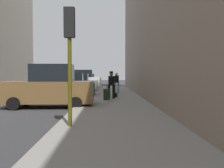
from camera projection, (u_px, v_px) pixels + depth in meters
name	position (u px, v px, depth m)	size (l,w,h in m)	color
sidewalk	(114.00, 107.00, 12.82)	(4.00, 40.00, 0.15)	gray
parked_bronze_suv	(50.00, 88.00, 12.95)	(4.62, 2.11, 2.25)	brown
parked_dark_green_sedan	(68.00, 86.00, 19.23)	(4.26, 2.18, 1.79)	#193828
parked_gray_coupe	(77.00, 83.00, 24.60)	(4.22, 2.09, 1.79)	slate
parked_white_van	(82.00, 80.00, 29.95)	(4.65, 2.16, 2.25)	silver
parked_silver_sedan	(86.00, 80.00, 35.82)	(4.23, 2.12, 1.79)	#B7BABF
fire_hydrant	(90.00, 92.00, 17.28)	(0.42, 0.22, 0.70)	red
traffic_light	(70.00, 41.00, 7.55)	(0.32, 0.32, 3.60)	#514C0F
pedestrian_with_fedora	(111.00, 83.00, 16.27)	(0.53, 0.48, 1.78)	black
pedestrian_in_jeans	(117.00, 81.00, 21.48)	(0.51, 0.42, 1.71)	#728CB2
rolling_suitcase	(107.00, 94.00, 15.50)	(0.40, 0.59, 1.04)	black
duffel_bag	(115.00, 95.00, 17.33)	(0.32, 0.44, 0.28)	black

